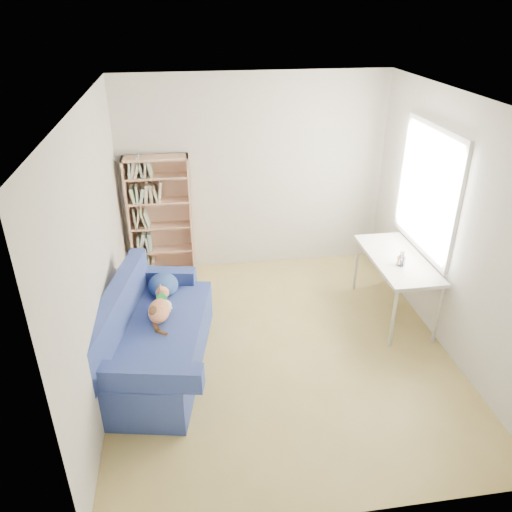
{
  "coord_description": "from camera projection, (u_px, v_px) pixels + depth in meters",
  "views": [
    {
      "loc": [
        -0.9,
        -4.25,
        3.38
      ],
      "look_at": [
        -0.19,
        0.56,
        0.85
      ],
      "focal_mm": 35.0,
      "sensor_mm": 36.0,
      "label": 1
    }
  ],
  "objects": [
    {
      "name": "sofa",
      "position": [
        153.0,
        337.0,
        5.01
      ],
      "size": [
        1.22,
        2.02,
        0.91
      ],
      "rotation": [
        0.0,
        0.0,
        -0.19
      ],
      "color": "navy",
      "rests_on": "ground"
    },
    {
      "name": "desk",
      "position": [
        397.0,
        263.0,
        5.69
      ],
      "size": [
        0.6,
        1.31,
        0.75
      ],
      "color": "white",
      "rests_on": "ground"
    },
    {
      "name": "pen_cup",
      "position": [
        401.0,
        260.0,
        5.48
      ],
      "size": [
        0.09,
        0.09,
        0.17
      ],
      "color": "white",
      "rests_on": "desk"
    },
    {
      "name": "room_shell",
      "position": [
        294.0,
        205.0,
        4.7
      ],
      "size": [
        3.54,
        4.04,
        2.62
      ],
      "color": "silver",
      "rests_on": "ground"
    },
    {
      "name": "bookshelf",
      "position": [
        161.0,
        222.0,
        6.52
      ],
      "size": [
        0.82,
        0.26,
        1.64
      ],
      "color": "tan",
      "rests_on": "ground"
    },
    {
      "name": "ground",
      "position": [
        281.0,
        348.0,
        5.41
      ],
      "size": [
        4.0,
        4.0,
        0.0
      ],
      "primitive_type": "plane",
      "color": "#A18A49",
      "rests_on": "ground"
    }
  ]
}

